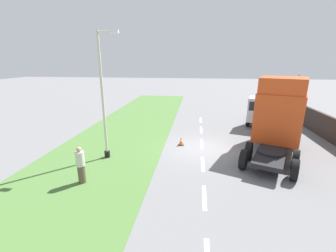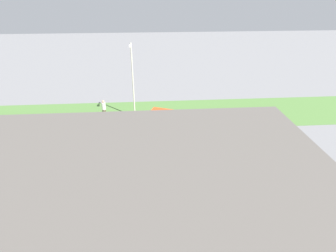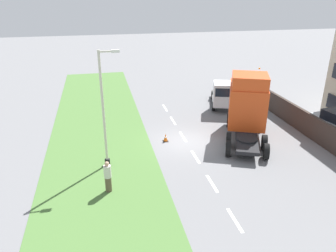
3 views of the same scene
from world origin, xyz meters
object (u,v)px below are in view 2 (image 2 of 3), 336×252
lorry_cab (170,151)px  traffic_cone_lead (164,134)px  lamp_post (133,85)px  flatbed_truck (256,164)px  pedestrian (104,109)px

lorry_cab → traffic_cone_lead: bearing=-156.9°
lorry_cab → traffic_cone_lead: 6.38m
lamp_post → traffic_cone_lead: bearing=31.7°
lorry_cab → lamp_post: lamp_post is taller
lorry_cab → traffic_cone_lead: size_ratio=12.11×
flatbed_truck → pedestrian: (-10.73, -10.84, -0.47)m
lorry_cab → pedestrian: size_ratio=3.92×
lamp_post → traffic_cone_lead: lamp_post is taller
lamp_post → traffic_cone_lead: 5.66m
flatbed_truck → lorry_cab: bearing=103.4°
lorry_cab → flatbed_truck: lorry_cab is taller
pedestrian → traffic_cone_lead: 6.91m
traffic_cone_lead → pedestrian: bearing=-128.1°
pedestrian → flatbed_truck: bearing=45.3°
traffic_cone_lead → lamp_post: bearing=-148.3°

